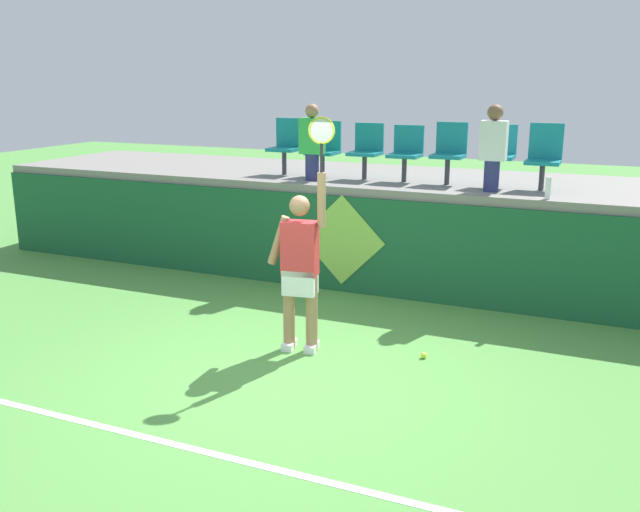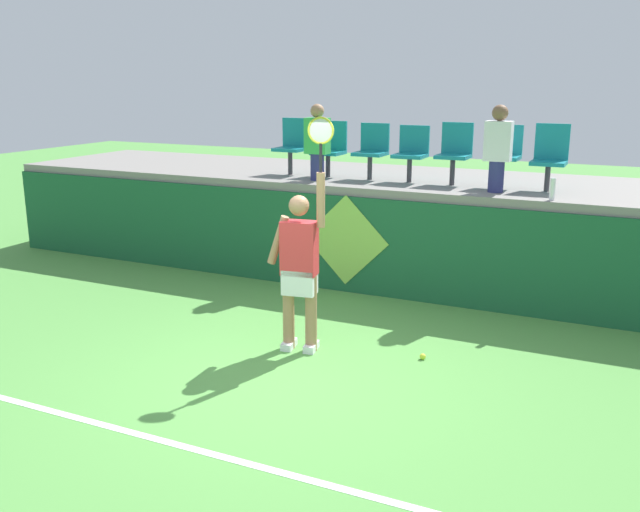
# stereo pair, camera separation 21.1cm
# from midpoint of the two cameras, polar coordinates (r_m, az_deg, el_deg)

# --- Properties ---
(ground_plane) EXTENTS (40.00, 40.00, 0.00)m
(ground_plane) POSITION_cam_midpoint_polar(r_m,az_deg,el_deg) (7.12, -3.58, -10.06)
(ground_plane) COLOR #519342
(court_back_wall) EXTENTS (13.44, 0.20, 1.36)m
(court_back_wall) POSITION_cam_midpoint_polar(r_m,az_deg,el_deg) (9.59, 4.78, 0.70)
(court_back_wall) COLOR #195633
(court_back_wall) RESTS_ON ground_plane
(spectator_platform) EXTENTS (13.44, 2.68, 0.12)m
(spectator_platform) POSITION_cam_midpoint_polar(r_m,az_deg,el_deg) (10.65, 7.15, 6.08)
(spectator_platform) COLOR gray
(spectator_platform) RESTS_ON court_back_wall
(court_baseline_stripe) EXTENTS (12.09, 0.08, 0.01)m
(court_baseline_stripe) POSITION_cam_midpoint_polar(r_m,az_deg,el_deg) (5.96, -10.49, -15.44)
(court_baseline_stripe) COLOR white
(court_baseline_stripe) RESTS_ON ground_plane
(tennis_player) EXTENTS (0.75, 0.32, 2.56)m
(tennis_player) POSITION_cam_midpoint_polar(r_m,az_deg,el_deg) (7.54, -2.41, -0.73)
(tennis_player) COLOR white
(tennis_player) RESTS_ON ground_plane
(tennis_ball) EXTENTS (0.07, 0.07, 0.07)m
(tennis_ball) POSITION_cam_midpoint_polar(r_m,az_deg,el_deg) (7.66, 7.68, -8.05)
(tennis_ball) COLOR #D1E533
(tennis_ball) RESTS_ON ground_plane
(water_bottle) EXTENTS (0.07, 0.07, 0.27)m
(water_bottle) POSITION_cam_midpoint_polar(r_m,az_deg,el_deg) (9.05, 17.50, 5.31)
(water_bottle) COLOR white
(water_bottle) RESTS_ON spectator_platform
(stadium_chair_0) EXTENTS (0.44, 0.42, 0.85)m
(stadium_chair_0) POSITION_cam_midpoint_polar(r_m,az_deg,el_deg) (10.89, -3.34, 9.15)
(stadium_chair_0) COLOR #38383D
(stadium_chair_0) RESTS_ON spectator_platform
(stadium_chair_1) EXTENTS (0.44, 0.42, 0.82)m
(stadium_chair_1) POSITION_cam_midpoint_polar(r_m,az_deg,el_deg) (10.62, -0.21, 8.92)
(stadium_chair_1) COLOR #38383D
(stadium_chair_1) RESTS_ON spectator_platform
(stadium_chair_2) EXTENTS (0.44, 0.42, 0.81)m
(stadium_chair_2) POSITION_cam_midpoint_polar(r_m,az_deg,el_deg) (10.36, 3.23, 8.78)
(stadium_chair_2) COLOR #38383D
(stadium_chair_2) RESTS_ON spectator_platform
(stadium_chair_3) EXTENTS (0.44, 0.42, 0.80)m
(stadium_chair_3) POSITION_cam_midpoint_polar(r_m,az_deg,el_deg) (10.17, 6.46, 8.56)
(stadium_chair_3) COLOR #38383D
(stadium_chair_3) RESTS_ON spectator_platform
(stadium_chair_4) EXTENTS (0.44, 0.42, 0.85)m
(stadium_chair_4) POSITION_cam_midpoint_polar(r_m,az_deg,el_deg) (10.00, 9.93, 8.52)
(stadium_chair_4) COLOR #38383D
(stadium_chair_4) RESTS_ON spectator_platform
(stadium_chair_5) EXTENTS (0.44, 0.42, 0.84)m
(stadium_chair_5) POSITION_cam_midpoint_polar(r_m,az_deg,el_deg) (9.86, 13.78, 8.28)
(stadium_chair_5) COLOR #38383D
(stadium_chair_5) RESTS_ON spectator_platform
(stadium_chair_6) EXTENTS (0.44, 0.42, 0.87)m
(stadium_chair_6) POSITION_cam_midpoint_polar(r_m,az_deg,el_deg) (9.78, 17.26, 7.93)
(stadium_chair_6) COLOR #38383D
(stadium_chair_6) RESTS_ON spectator_platform
(spectator_0) EXTENTS (0.34, 0.21, 1.13)m
(spectator_0) POSITION_cam_midpoint_polar(r_m,az_deg,el_deg) (9.43, 13.35, 8.72)
(spectator_0) COLOR navy
(spectator_0) RESTS_ON spectator_platform
(spectator_1) EXTENTS (0.34, 0.20, 1.09)m
(spectator_1) POSITION_cam_midpoint_polar(r_m,az_deg,el_deg) (10.20, -1.25, 9.38)
(spectator_1) COLOR navy
(spectator_1) RESTS_ON spectator_platform
(wall_signage_mount) EXTENTS (1.27, 0.01, 1.38)m
(wall_signage_mount) POSITION_cam_midpoint_polar(r_m,az_deg,el_deg) (9.88, 1.14, -2.90)
(wall_signage_mount) COLOR #195633
(wall_signage_mount) RESTS_ON ground_plane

